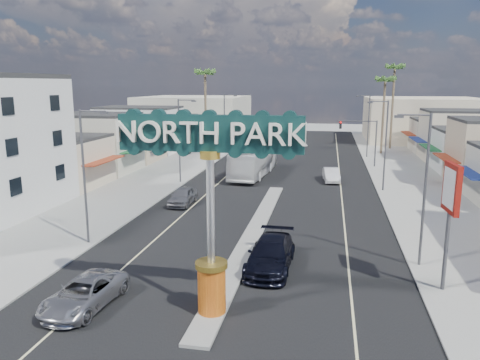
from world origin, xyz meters
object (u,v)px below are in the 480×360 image
at_px(traffic_signal_left, 222,131).
at_px(streetlight_l_far, 225,121).
at_px(palm_right_far, 395,72).
at_px(palm_right_mid, 385,83).
at_px(streetlight_r_far, 367,123).
at_px(gateway_sign, 210,192).
at_px(car_parked_left, 183,196).
at_px(streetlight_r_mid, 384,141).
at_px(bank_pylon_sign, 451,195).
at_px(traffic_signal_right, 362,134).
at_px(streetlight_r_near, 423,183).
at_px(city_bus, 254,160).
at_px(streetlight_l_near, 86,170).
at_px(palm_left_far, 205,77).
at_px(suv_left, 84,294).
at_px(suv_right, 271,254).
at_px(streetlight_l_mid, 181,137).

height_order(traffic_signal_left, streetlight_l_far, streetlight_l_far).
bearing_deg(palm_right_far, palm_right_mid, -108.43).
relative_size(traffic_signal_left, streetlight_r_far, 0.67).
xyz_separation_m(gateway_sign, car_parked_left, (-7.52, 19.24, -5.15)).
relative_size(streetlight_r_mid, bank_pylon_sign, 1.36).
xyz_separation_m(traffic_signal_right, bank_pylon_sign, (2.00, -37.31, 0.86)).
bearing_deg(streetlight_r_near, city_bus, 118.21).
bearing_deg(palm_right_far, car_parked_left, -118.91).
relative_size(gateway_sign, streetlight_l_near, 1.02).
bearing_deg(palm_left_far, streetlight_r_near, -59.64).
distance_m(streetlight_l_near, streetlight_r_mid, 28.90).
distance_m(palm_left_far, palm_right_far, 30.48).
height_order(suv_left, car_parked_left, car_parked_left).
distance_m(traffic_signal_left, city_bus, 10.29).
bearing_deg(streetlight_r_mid, palm_right_mid, 84.36).
xyz_separation_m(traffic_signal_right, palm_right_mid, (3.82, 12.01, 6.33)).
height_order(traffic_signal_left, palm_right_far, palm_right_far).
bearing_deg(streetlight_l_far, streetlight_r_near, -63.58).
bearing_deg(streetlight_l_far, gateway_sign, -78.22).
distance_m(palm_right_far, bank_pylon_sign, 55.92).
height_order(streetlight_l_far, palm_right_mid, palm_right_mid).
bearing_deg(traffic_signal_left, palm_right_far, 36.67).
relative_size(streetlight_l_near, streetlight_l_far, 1.00).
relative_size(gateway_sign, traffic_signal_right, 1.53).
xyz_separation_m(streetlight_l_near, suv_left, (4.22, -8.45, -4.35)).
xyz_separation_m(palm_right_mid, suv_right, (-11.00, -47.97, -9.72)).
bearing_deg(traffic_signal_right, streetlight_r_near, -87.90).
xyz_separation_m(suv_right, city_bus, (-5.42, 27.80, 0.93)).
bearing_deg(palm_left_far, traffic_signal_right, -15.15).
bearing_deg(streetlight_r_far, city_bus, -130.59).
relative_size(palm_left_far, city_bus, 1.01).
distance_m(palm_right_mid, suv_right, 50.17).
bearing_deg(suv_right, traffic_signal_right, 80.15).
bearing_deg(suv_left, palm_left_far, 103.57).
height_order(palm_right_mid, bank_pylon_sign, palm_right_mid).
xyz_separation_m(streetlight_l_mid, palm_left_far, (-2.57, 20.00, 6.43)).
relative_size(traffic_signal_left, streetlight_l_mid, 0.67).
bearing_deg(traffic_signal_left, palm_right_mid, 28.42).
xyz_separation_m(gateway_sign, suv_left, (-6.21, -0.43, -5.21)).
height_order(streetlight_r_mid, streetlight_r_far, same).
bearing_deg(suv_right, streetlight_r_near, 14.61).
bearing_deg(streetlight_r_far, streetlight_l_mid, -133.48).
height_order(streetlight_l_mid, streetlight_l_far, same).
bearing_deg(car_parked_left, city_bus, 74.08).
xyz_separation_m(streetlight_r_mid, palm_right_mid, (2.57, 26.00, 5.54)).
relative_size(traffic_signal_right, streetlight_l_far, 0.67).
relative_size(streetlight_r_far, palm_right_mid, 0.74).
distance_m(traffic_signal_right, city_bus, 15.22).
relative_size(gateway_sign, traffic_signal_left, 1.53).
relative_size(streetlight_l_far, palm_right_far, 0.64).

